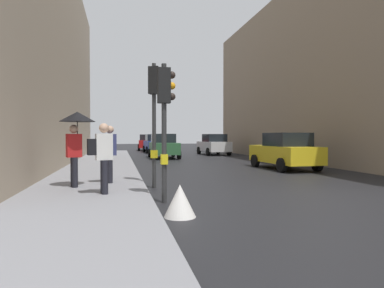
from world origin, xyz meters
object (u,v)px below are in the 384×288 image
at_px(car_yellow_taxi, 285,151).
at_px(pedestrian_with_umbrella, 76,128).
at_px(pedestrian_with_grey_backpack, 108,150).
at_px(car_red_sedan, 147,142).
at_px(traffic_light_near_right, 155,102).
at_px(pedestrian_with_black_backpack, 102,154).
at_px(car_blue_van, 155,143).
at_px(car_white_compact, 214,144).
at_px(car_green_estate, 164,146).
at_px(warning_sign_triangle, 180,201).
at_px(traffic_light_near_left, 165,107).

distance_m(car_yellow_taxi, pedestrian_with_umbrella, 10.34).
bearing_deg(pedestrian_with_grey_backpack, car_yellow_taxi, 27.34).
distance_m(car_red_sedan, pedestrian_with_grey_backpack, 27.28).
distance_m(traffic_light_near_right, pedestrian_with_grey_backpack, 2.07).
xyz_separation_m(car_yellow_taxi, pedestrian_with_black_backpack, (-8.27, -6.26, 0.29)).
relative_size(car_blue_van, pedestrian_with_umbrella, 1.99).
bearing_deg(car_white_compact, pedestrian_with_umbrella, -117.30).
xyz_separation_m(car_yellow_taxi, car_red_sedan, (-4.79, 22.84, 0.00)).
distance_m(car_yellow_taxi, car_green_estate, 10.46).
bearing_deg(car_blue_van, pedestrian_with_umbrella, -101.57).
relative_size(traffic_light_near_right, car_green_estate, 0.91).
distance_m(car_white_compact, pedestrian_with_umbrella, 19.79).
height_order(car_white_compact, warning_sign_triangle, car_white_compact).
height_order(car_red_sedan, car_white_compact, same).
xyz_separation_m(car_yellow_taxi, pedestrian_with_umbrella, (-9.04, -4.93, 0.96)).
bearing_deg(pedestrian_with_grey_backpack, traffic_light_near_left, -62.25).
bearing_deg(traffic_light_near_left, car_blue_van, 84.62).
relative_size(pedestrian_with_grey_backpack, warning_sign_triangle, 2.72).
xyz_separation_m(car_yellow_taxi, car_green_estate, (-4.70, 9.34, 0.00)).
xyz_separation_m(car_red_sedan, car_white_compact, (4.82, -10.20, 0.00)).
distance_m(traffic_light_near_right, car_green_estate, 14.17).
distance_m(traffic_light_near_right, car_red_sedan, 27.53).
height_order(pedestrian_with_grey_backpack, warning_sign_triangle, pedestrian_with_grey_backpack).
bearing_deg(car_green_estate, pedestrian_with_umbrella, -106.94).
distance_m(car_red_sedan, car_white_compact, 11.28).
relative_size(car_yellow_taxi, pedestrian_with_grey_backpack, 2.41).
xyz_separation_m(car_green_estate, pedestrian_with_black_backpack, (-3.58, -15.60, 0.29)).
xyz_separation_m(car_blue_van, pedestrian_with_grey_backpack, (-3.69, -21.55, 0.29)).
bearing_deg(traffic_light_near_right, car_red_sedan, 85.86).
xyz_separation_m(pedestrian_with_grey_backpack, warning_sign_triangle, (1.50, -4.18, -0.84)).
distance_m(traffic_light_near_left, pedestrian_with_black_backpack, 1.99).
bearing_deg(car_green_estate, traffic_light_near_left, -97.28).
bearing_deg(pedestrian_with_umbrella, pedestrian_with_grey_backpack, 38.93).
height_order(traffic_light_near_left, pedestrian_with_grey_backpack, traffic_light_near_left).
xyz_separation_m(traffic_light_near_left, pedestrian_with_black_backpack, (-1.50, 0.65, -1.14)).
xyz_separation_m(pedestrian_with_umbrella, pedestrian_with_black_backpack, (0.77, -1.33, -0.68)).
bearing_deg(car_white_compact, traffic_light_near_left, -109.17).
distance_m(car_yellow_taxi, warning_sign_triangle, 10.75).
distance_m(traffic_light_near_left, car_yellow_taxi, 9.78).
relative_size(car_red_sedan, pedestrian_with_umbrella, 2.01).
distance_m(traffic_light_near_right, car_white_compact, 18.59).
xyz_separation_m(car_white_compact, car_green_estate, (-4.72, -3.30, 0.00)).
xyz_separation_m(car_red_sedan, car_blue_van, (0.30, -5.52, 0.00)).
height_order(car_yellow_taxi, pedestrian_with_black_backpack, pedestrian_with_black_backpack).
height_order(car_yellow_taxi, pedestrian_with_umbrella, pedestrian_with_umbrella).
height_order(traffic_light_near_right, pedestrian_with_umbrella, traffic_light_near_right).
bearing_deg(traffic_light_near_left, pedestrian_with_grey_backpack, 117.75).
bearing_deg(car_green_estate, pedestrian_with_black_backpack, -102.91).
bearing_deg(car_yellow_taxi, pedestrian_with_umbrella, -151.42).
relative_size(traffic_light_near_left, pedestrian_with_grey_backpack, 1.89).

